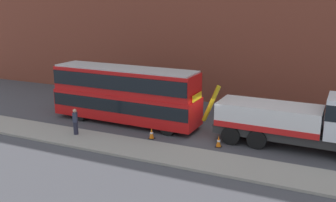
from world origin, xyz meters
TOP-DOWN VIEW (x-y plane):
  - ground_plane at (0.00, 0.00)m, footprint 120.00×120.00m
  - near_kerb at (0.00, -4.20)m, footprint 60.00×2.80m
  - building_facade at (0.00, 8.67)m, footprint 60.00×1.50m
  - recovery_tow_truck at (5.69, 0.00)m, footprint 10.17×2.85m
  - double_decker_bus at (-6.20, 0.02)m, footprint 11.09×2.81m
  - pedestrian_onlooker at (-7.66, -3.83)m, footprint 0.41×0.47m
  - traffic_cone_near_bus at (-2.98, -2.17)m, footprint 0.36×0.36m
  - traffic_cone_midway at (1.34, -1.76)m, footprint 0.36×0.36m

SIDE VIEW (x-z plane):
  - ground_plane at x=0.00m, z-range 0.00..0.00m
  - near_kerb at x=0.00m, z-range 0.00..0.15m
  - traffic_cone_near_bus at x=-2.98m, z-range -0.02..0.70m
  - traffic_cone_midway at x=1.34m, z-range -0.02..0.70m
  - pedestrian_onlooker at x=-7.66m, z-range 0.13..1.84m
  - recovery_tow_truck at x=5.69m, z-range -0.08..3.59m
  - double_decker_bus at x=-6.20m, z-range 0.20..4.26m
  - building_facade at x=0.00m, z-range 0.07..16.07m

